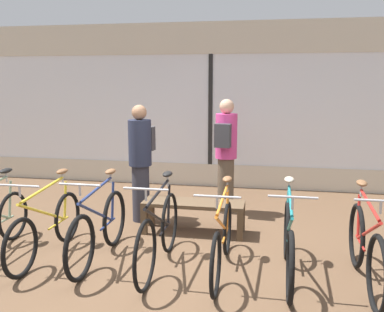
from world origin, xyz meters
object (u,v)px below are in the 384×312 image
(display_bench, at_px, (193,207))
(customer_by_window, at_px, (226,152))
(bicycle_center_left, at_px, (99,228))
(bicycle_center_right, at_px, (222,239))
(bicycle_far_right, at_px, (366,249))
(customer_near_rack, at_px, (141,159))
(bicycle_right, at_px, (289,243))
(bicycle_left, at_px, (47,227))
(bicycle_center, at_px, (159,233))

(display_bench, bearing_deg, customer_by_window, 72.54)
(bicycle_center_left, distance_m, bicycle_center_right, 1.46)
(bicycle_far_right, relative_size, customer_near_rack, 0.99)
(customer_by_window, bearing_deg, bicycle_right, -67.17)
(display_bench, bearing_deg, bicycle_far_right, -30.95)
(customer_by_window, bearing_deg, display_bench, -107.46)
(bicycle_center_right, distance_m, bicycle_right, 0.71)
(bicycle_center_right, height_order, customer_by_window, customer_by_window)
(bicycle_far_right, xyz_separation_m, display_bench, (-2.02, 1.21, -0.03))
(bicycle_center_left, height_order, bicycle_right, bicycle_center_left)
(bicycle_center_right, relative_size, bicycle_far_right, 1.00)
(bicycle_center_left, distance_m, display_bench, 1.44)
(display_bench, bearing_deg, bicycle_left, -144.13)
(customer_by_window, bearing_deg, bicycle_center, -102.66)
(bicycle_center_left, height_order, customer_by_window, customer_by_window)
(bicycle_center_left, xyz_separation_m, customer_by_window, (1.24, 2.15, 0.59))
(bicycle_center_left, bearing_deg, customer_by_window, 60.02)
(bicycle_left, height_order, customer_by_window, customer_by_window)
(bicycle_center_right, height_order, display_bench, bicycle_center_right)
(bicycle_right, height_order, customer_near_rack, customer_near_rack)
(bicycle_center, bearing_deg, bicycle_right, 1.36)
(bicycle_left, relative_size, bicycle_center_left, 1.01)
(bicycle_center_left, relative_size, display_bench, 1.22)
(bicycle_center_right, distance_m, bicycle_far_right, 1.48)
(bicycle_center, xyz_separation_m, bicycle_center_right, (0.71, 0.02, -0.03))
(bicycle_left, distance_m, display_bench, 1.94)
(bicycle_left, xyz_separation_m, display_bench, (1.57, 1.14, -0.01))
(bicycle_right, bearing_deg, bicycle_center, -178.64)
(bicycle_center_left, relative_size, bicycle_right, 0.98)
(display_bench, bearing_deg, bicycle_center_left, -129.39)
(bicycle_center, distance_m, bicycle_center_right, 0.71)
(bicycle_center_left, bearing_deg, bicycle_far_right, -1.84)
(bicycle_center, bearing_deg, bicycle_center_right, 1.91)
(bicycle_far_right, distance_m, customer_by_window, 2.87)
(bicycle_center_left, relative_size, customer_by_window, 0.94)
(customer_by_window, bearing_deg, bicycle_center_right, -84.49)
(bicycle_center, distance_m, customer_near_rack, 1.81)
(bicycle_left, distance_m, bicycle_center_right, 2.11)
(customer_by_window, bearing_deg, bicycle_left, -131.11)
(customer_near_rack, bearing_deg, bicycle_right, -36.09)
(bicycle_left, height_order, customer_near_rack, customer_near_rack)
(bicycle_left, xyz_separation_m, bicycle_far_right, (3.59, -0.07, 0.03))
(bicycle_left, distance_m, bicycle_center, 1.40)
(bicycle_center_right, distance_m, display_bench, 1.28)
(bicycle_right, bearing_deg, bicycle_center_left, 179.07)
(bicycle_center_right, bearing_deg, bicycle_left, 179.33)
(bicycle_center_left, distance_m, bicycle_far_right, 2.93)
(bicycle_left, relative_size, customer_by_window, 0.96)
(bicycle_center_left, bearing_deg, bicycle_center, -5.30)
(bicycle_center_left, bearing_deg, display_bench, 50.61)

